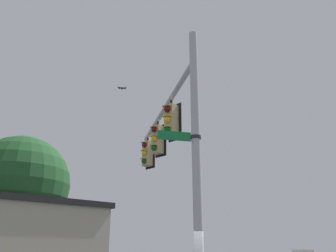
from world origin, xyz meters
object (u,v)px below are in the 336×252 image
at_px(traffic_light_mid_inner, 157,139).
at_px(street_name_sign, 185,137).
at_px(bird_flying, 122,88).
at_px(traffic_light_mid_outer, 147,154).
at_px(traffic_light_nearest_pole, 171,121).

distance_m(traffic_light_mid_inner, street_name_sign, 4.58).
bearing_deg(street_name_sign, bird_flying, -22.89).
height_order(traffic_light_mid_outer, street_name_sign, traffic_light_mid_outer).
height_order(traffic_light_nearest_pole, traffic_light_mid_inner, same).
distance_m(traffic_light_nearest_pole, traffic_light_mid_outer, 4.06).
xyz_separation_m(street_name_sign, bird_flying, (5.44, -2.30, 3.91)).
bearing_deg(bird_flying, traffic_light_mid_inner, -171.55).
height_order(traffic_light_nearest_pole, bird_flying, bird_flying).
relative_size(traffic_light_mid_outer, bird_flying, 3.78).
relative_size(traffic_light_nearest_pole, traffic_light_mid_outer, 1.00).
xyz_separation_m(traffic_light_nearest_pole, traffic_light_mid_inner, (1.71, -1.09, 0.00)).
xyz_separation_m(traffic_light_nearest_pole, street_name_sign, (-1.85, 1.49, -1.29)).
bearing_deg(traffic_light_mid_outer, traffic_light_mid_inner, 147.58).
bearing_deg(street_name_sign, traffic_light_nearest_pole, -38.81).
relative_size(traffic_light_mid_inner, traffic_light_mid_outer, 1.00).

